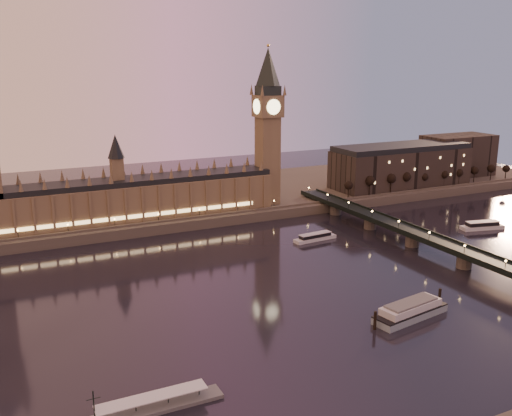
{
  "coord_description": "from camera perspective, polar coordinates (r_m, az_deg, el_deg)",
  "views": [
    {
      "loc": [
        -116.48,
        -213.51,
        98.67
      ],
      "look_at": [
        3.8,
        35.0,
        27.94
      ],
      "focal_mm": 40.0,
      "sensor_mm": 36.0,
      "label": 1
    }
  ],
  "objects": [
    {
      "name": "bare_tree_9",
      "position": [
        507.53,
        23.78,
        3.72
      ],
      "size": [
        6.28,
        6.28,
        12.78
      ],
      "color": "black",
      "rests_on": "ground"
    },
    {
      "name": "bare_tree_2",
      "position": [
        424.61,
        13.16,
        2.7
      ],
      "size": [
        6.28,
        6.28,
        12.78
      ],
      "color": "black",
      "rests_on": "ground"
    },
    {
      "name": "westminster_bridge",
      "position": [
        312.36,
        17.61,
        -3.68
      ],
      "size": [
        13.2,
        260.0,
        15.3
      ],
      "color": "black",
      "rests_on": "ground"
    },
    {
      "name": "moored_barge",
      "position": [
        237.93,
        15.19,
        -9.85
      ],
      "size": [
        39.35,
        15.31,
        7.31
      ],
      "rotation": [
        0.0,
        0.0,
        0.17
      ],
      "color": "#7D939F",
      "rests_on": "ground"
    },
    {
      "name": "bare_tree_6",
      "position": [
        470.06,
        19.69,
        3.34
      ],
      "size": [
        6.28,
        6.28,
        12.78
      ],
      "color": "black",
      "rests_on": "ground"
    },
    {
      "name": "ground",
      "position": [
        262.47,
        2.61,
        -7.73
      ],
      "size": [
        700.0,
        700.0,
        0.0
      ],
      "primitive_type": "plane",
      "color": "black",
      "rests_on": "ground"
    },
    {
      "name": "cruise_boat_a",
      "position": [
        327.25,
        5.93,
        -2.92
      ],
      "size": [
        26.79,
        7.98,
        4.22
      ],
      "rotation": [
        0.0,
        0.0,
        0.09
      ],
      "color": "silver",
      "rests_on": "ground"
    },
    {
      "name": "bare_tree_5",
      "position": [
        458.17,
        18.18,
        3.2
      ],
      "size": [
        6.28,
        6.28,
        12.78
      ],
      "color": "black",
      "rests_on": "ground"
    },
    {
      "name": "palace_of_westminster",
      "position": [
        351.63,
        -12.65,
        1.37
      ],
      "size": [
        180.0,
        26.62,
        52.0
      ],
      "color": "brown",
      "rests_on": "ground"
    },
    {
      "name": "big_ben",
      "position": [
        377.03,
        1.19,
        9.08
      ],
      "size": [
        17.68,
        17.68,
        104.0
      ],
      "color": "brown",
      "rests_on": "ground"
    },
    {
      "name": "bare_tree_1",
      "position": [
        414.23,
        11.32,
        2.51
      ],
      "size": [
        6.28,
        6.28,
        12.78
      ],
      "color": "black",
      "rests_on": "ground"
    },
    {
      "name": "pontoon_pier",
      "position": [
        178.84,
        -10.07,
        -18.92
      ],
      "size": [
        40.54,
        6.76,
        10.81
      ],
      "color": "#595B5E",
      "rests_on": "ground"
    },
    {
      "name": "bare_tree_4",
      "position": [
        446.61,
        16.59,
        3.04
      ],
      "size": [
        6.28,
        6.28,
        12.78
      ],
      "color": "black",
      "rests_on": "ground"
    },
    {
      "name": "far_embankment",
      "position": [
        416.99,
        -4.55,
        1.06
      ],
      "size": [
        560.0,
        130.0,
        6.0
      ],
      "primitive_type": "cube",
      "color": "#423D35",
      "rests_on": "ground"
    },
    {
      "name": "bare_tree_0",
      "position": [
        404.31,
        9.38,
        2.31
      ],
      "size": [
        6.28,
        6.28,
        12.78
      ],
      "color": "black",
      "rests_on": "ground"
    },
    {
      "name": "bare_tree_8",
      "position": [
        494.76,
        22.48,
        3.6
      ],
      "size": [
        6.28,
        6.28,
        12.78
      ],
      "color": "black",
      "rests_on": "ground"
    },
    {
      "name": "city_block",
      "position": [
        470.6,
        16.12,
        4.46
      ],
      "size": [
        155.0,
        45.0,
        34.0
      ],
      "color": "black",
      "rests_on": "ground"
    },
    {
      "name": "bare_tree_3",
      "position": [
        435.42,
        14.92,
        2.88
      ],
      "size": [
        6.28,
        6.28,
        12.78
      ],
      "color": "black",
      "rests_on": "ground"
    },
    {
      "name": "cruise_boat_b",
      "position": [
        373.41,
        21.7,
        -1.65
      ],
      "size": [
        27.83,
        12.62,
        4.99
      ],
      "rotation": [
        0.0,
        0.0,
        -0.23
      ],
      "color": "silver",
      "rests_on": "ground"
    },
    {
      "name": "bare_tree_7",
      "position": [
        482.27,
        21.12,
        3.48
      ],
      "size": [
        6.28,
        6.28,
        12.78
      ],
      "color": "black",
      "rests_on": "ground"
    }
  ]
}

